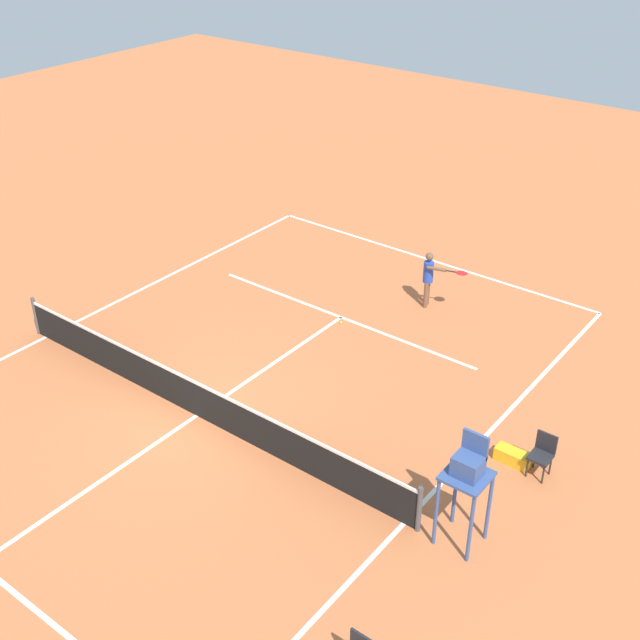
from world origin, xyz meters
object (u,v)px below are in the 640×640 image
player_serving (430,275)px  tennis_ball (341,323)px  courtside_chair_mid (542,453)px  umpire_chair (467,474)px  equipment_bag (513,457)px

player_serving → tennis_ball: size_ratio=24.12×
player_serving → courtside_chair_mid: bearing=33.7°
tennis_ball → umpire_chair: umpire_chair is taller
tennis_ball → courtside_chair_mid: courtside_chair_mid is taller
tennis_ball → umpire_chair: bearing=142.1°
umpire_chair → courtside_chair_mid: bearing=-98.5°
player_serving → equipment_bag: size_ratio=2.16×
umpire_chair → courtside_chair_mid: (-0.39, -2.64, -1.07)m
tennis_ball → courtside_chair_mid: (-6.81, 2.36, 0.50)m
player_serving → equipment_bag: bearing=30.3°
courtside_chair_mid → equipment_bag: courtside_chair_mid is taller
player_serving → courtside_chair_mid: 7.16m
player_serving → equipment_bag: (-4.86, 4.65, -0.82)m
courtside_chair_mid → tennis_ball: bearing=-19.2°
equipment_bag → courtside_chair_mid: bearing=-177.7°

